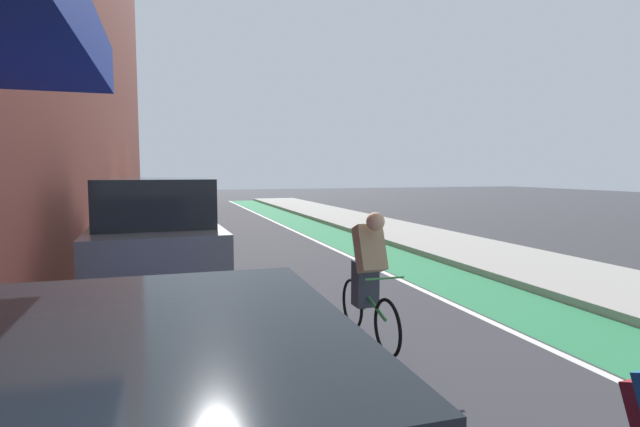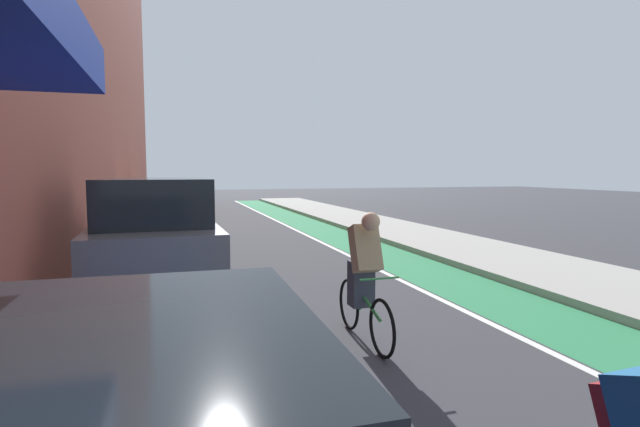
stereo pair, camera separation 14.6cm
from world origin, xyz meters
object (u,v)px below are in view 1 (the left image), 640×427
at_px(cyclist_mid, 368,273).
at_px(parked_sedan_white, 159,215).
at_px(parked_suv_gray, 155,238).
at_px(parked_sedan_yellow_cab, 161,203).

bearing_deg(cyclist_mid, parked_sedan_white, 104.35).
xyz_separation_m(parked_sedan_white, cyclist_mid, (2.51, -9.82, 0.06)).
bearing_deg(parked_suv_gray, parked_sedan_yellow_cab, 90.01).
bearing_deg(parked_sedan_white, parked_sedan_yellow_cab, 89.99).
bearing_deg(parked_suv_gray, parked_sedan_white, 90.03).
distance_m(parked_sedan_white, cyclist_mid, 10.14).
distance_m(parked_suv_gray, cyclist_mid, 3.79).
distance_m(parked_suv_gray, parked_sedan_white, 6.99).
height_order(parked_suv_gray, parked_sedan_yellow_cab, parked_suv_gray).
height_order(parked_sedan_white, parked_sedan_yellow_cab, same).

